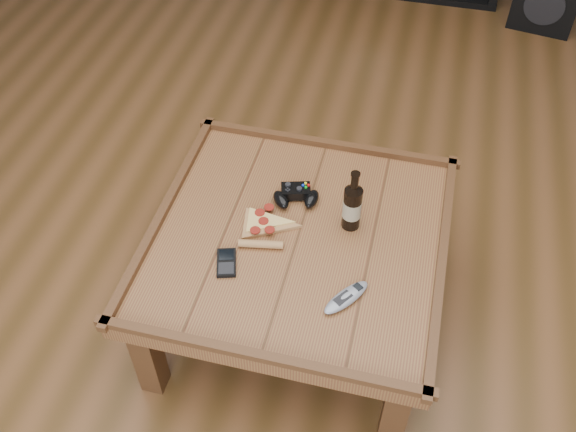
% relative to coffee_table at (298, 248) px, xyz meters
% --- Properties ---
extents(ground, '(6.00, 6.00, 0.00)m').
position_rel_coffee_table_xyz_m(ground, '(0.00, 0.00, -0.39)').
color(ground, '#4F3316').
rests_on(ground, ground).
extents(coffee_table, '(1.03, 1.03, 0.48)m').
position_rel_coffee_table_xyz_m(coffee_table, '(0.00, 0.00, 0.00)').
color(coffee_table, brown).
rests_on(coffee_table, ground).
extents(beer_bottle, '(0.06, 0.06, 0.25)m').
position_rel_coffee_table_xyz_m(beer_bottle, '(0.16, 0.10, 0.16)').
color(beer_bottle, black).
rests_on(beer_bottle, coffee_table).
extents(game_controller, '(0.18, 0.15, 0.05)m').
position_rel_coffee_table_xyz_m(game_controller, '(-0.05, 0.17, 0.08)').
color(game_controller, black).
rests_on(game_controller, coffee_table).
extents(pizza_slice, '(0.21, 0.29, 0.03)m').
position_rel_coffee_table_xyz_m(pizza_slice, '(-0.13, 0.01, 0.07)').
color(pizza_slice, tan).
rests_on(pizza_slice, coffee_table).
extents(smartphone, '(0.09, 0.13, 0.02)m').
position_rel_coffee_table_xyz_m(smartphone, '(-0.20, -0.17, 0.07)').
color(smartphone, black).
rests_on(smartphone, coffee_table).
extents(remote_control, '(0.15, 0.18, 0.03)m').
position_rel_coffee_table_xyz_m(remote_control, '(0.21, -0.22, 0.07)').
color(remote_control, gray).
rests_on(remote_control, coffee_table).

